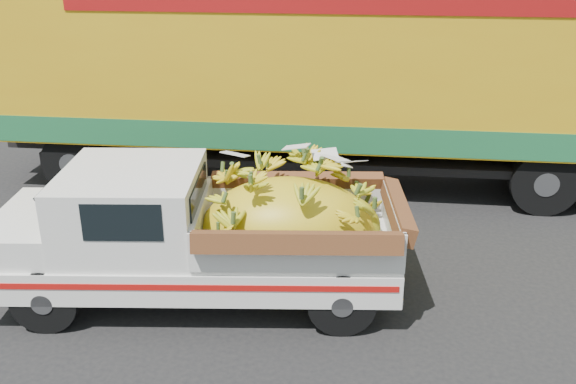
# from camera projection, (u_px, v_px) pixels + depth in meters

# --- Properties ---
(ground) EXTENTS (100.00, 100.00, 0.00)m
(ground) POSITION_uv_depth(u_px,v_px,m) (299.00, 291.00, 8.30)
(ground) COLOR black
(ground) RESTS_ON ground
(curb) EXTENTS (60.00, 0.25, 0.15)m
(curb) POSITION_uv_depth(u_px,v_px,m) (337.00, 139.00, 14.16)
(curb) COLOR gray
(curb) RESTS_ON ground
(sidewalk) EXTENTS (60.00, 4.00, 0.14)m
(sidewalk) POSITION_uv_depth(u_px,v_px,m) (344.00, 114.00, 16.08)
(sidewalk) COLOR gray
(sidewalk) RESTS_ON ground
(pickup_truck) EXTENTS (5.05, 2.40, 1.71)m
(pickup_truck) POSITION_uv_depth(u_px,v_px,m) (227.00, 231.00, 7.84)
(pickup_truck) COLOR black
(pickup_truck) RESTS_ON ground
(semi_trailer) EXTENTS (12.02, 2.86, 3.80)m
(semi_trailer) POSITION_uv_depth(u_px,v_px,m) (336.00, 68.00, 11.12)
(semi_trailer) COLOR black
(semi_trailer) RESTS_ON ground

